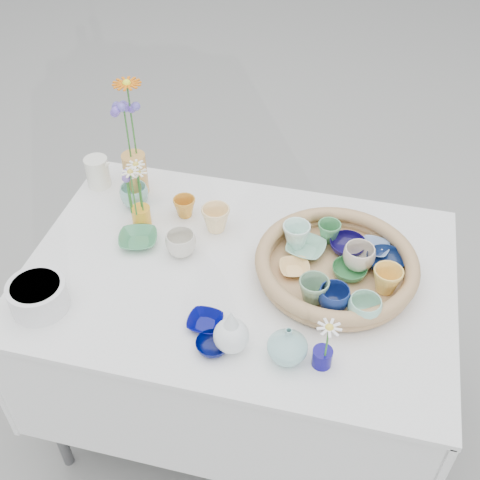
% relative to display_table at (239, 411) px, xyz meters
% --- Properties ---
extents(ground, '(80.00, 80.00, 0.00)m').
position_rel_display_table_xyz_m(ground, '(0.00, 0.00, 0.00)').
color(ground, gray).
extents(display_table, '(1.26, 0.86, 0.77)m').
position_rel_display_table_xyz_m(display_table, '(0.00, 0.00, 0.00)').
color(display_table, white).
rests_on(display_table, ground).
extents(wicker_tray, '(0.47, 0.47, 0.08)m').
position_rel_display_table_xyz_m(wicker_tray, '(0.28, 0.05, 0.80)').
color(wicker_tray, '#9A704D').
rests_on(wicker_tray, display_table).
extents(tray_ceramic_0, '(0.13, 0.13, 0.03)m').
position_rel_display_table_xyz_m(tray_ceramic_0, '(0.30, 0.15, 0.80)').
color(tray_ceramic_0, '#0F0842').
rests_on(tray_ceramic_0, wicker_tray).
extents(tray_ceramic_1, '(0.15, 0.15, 0.04)m').
position_rel_display_table_xyz_m(tray_ceramic_1, '(0.42, 0.10, 0.80)').
color(tray_ceramic_1, '#0C1C44').
rests_on(tray_ceramic_1, wicker_tray).
extents(tray_ceramic_2, '(0.09, 0.09, 0.08)m').
position_rel_display_table_xyz_m(tray_ceramic_2, '(0.42, 0.01, 0.82)').
color(tray_ceramic_2, '#F5C053').
rests_on(tray_ceramic_2, wicker_tray).
extents(tray_ceramic_3, '(0.11, 0.11, 0.03)m').
position_rel_display_table_xyz_m(tray_ceramic_3, '(0.32, 0.04, 0.80)').
color(tray_ceramic_3, '#31723E').
rests_on(tray_ceramic_3, wicker_tray).
extents(tray_ceramic_4, '(0.10, 0.10, 0.08)m').
position_rel_display_table_xyz_m(tray_ceramic_4, '(0.23, -0.08, 0.82)').
color(tray_ceramic_4, gray).
rests_on(tray_ceramic_4, wicker_tray).
extents(tray_ceramic_5, '(0.14, 0.14, 0.03)m').
position_rel_display_table_xyz_m(tray_ceramic_5, '(0.18, 0.11, 0.80)').
color(tray_ceramic_5, '#8CC4A8').
rests_on(tray_ceramic_5, wicker_tray).
extents(tray_ceramic_6, '(0.09, 0.09, 0.08)m').
position_rel_display_table_xyz_m(tray_ceramic_6, '(0.15, 0.13, 0.82)').
color(tray_ceramic_6, '#CCF5E5').
rests_on(tray_ceramic_6, wicker_tray).
extents(tray_ceramic_7, '(0.11, 0.11, 0.07)m').
position_rel_display_table_xyz_m(tray_ceramic_7, '(0.34, 0.08, 0.82)').
color(tray_ceramic_7, beige).
rests_on(tray_ceramic_7, wicker_tray).
extents(tray_ceramic_8, '(0.10, 0.10, 0.02)m').
position_rel_display_table_xyz_m(tray_ceramic_8, '(0.38, 0.16, 0.79)').
color(tray_ceramic_8, '#7D9DCB').
rests_on(tray_ceramic_8, wicker_tray).
extents(tray_ceramic_9, '(0.12, 0.12, 0.07)m').
position_rel_display_table_xyz_m(tray_ceramic_9, '(0.29, -0.09, 0.82)').
color(tray_ceramic_9, navy).
rests_on(tray_ceramic_9, wicker_tray).
extents(tray_ceramic_10, '(0.11, 0.11, 0.02)m').
position_rel_display_table_xyz_m(tray_ceramic_10, '(0.16, 0.02, 0.79)').
color(tray_ceramic_10, '#F9C577').
rests_on(tray_ceramic_10, wicker_tray).
extents(tray_ceramic_11, '(0.09, 0.09, 0.07)m').
position_rel_display_table_xyz_m(tray_ceramic_11, '(0.37, -0.11, 0.82)').
color(tray_ceramic_11, '#91D5BA').
rests_on(tray_ceramic_11, wicker_tray).
extents(tray_ceramic_12, '(0.08, 0.08, 0.07)m').
position_rel_display_table_xyz_m(tray_ceramic_12, '(0.24, 0.18, 0.82)').
color(tray_ceramic_12, '#489157').
rests_on(tray_ceramic_12, wicker_tray).
extents(loose_ceramic_0, '(0.09, 0.09, 0.07)m').
position_rel_display_table_xyz_m(loose_ceramic_0, '(-0.23, 0.21, 0.80)').
color(loose_ceramic_0, orange).
rests_on(loose_ceramic_0, display_table).
extents(loose_ceramic_1, '(0.11, 0.11, 0.08)m').
position_rel_display_table_xyz_m(loose_ceramic_1, '(-0.11, 0.16, 0.81)').
color(loose_ceramic_1, '#FFD996').
rests_on(loose_ceramic_1, display_table).
extents(loose_ceramic_2, '(0.15, 0.15, 0.03)m').
position_rel_display_table_xyz_m(loose_ceramic_2, '(-0.33, 0.04, 0.78)').
color(loose_ceramic_2, '#3F8658').
rests_on(loose_ceramic_2, display_table).
extents(loose_ceramic_3, '(0.09, 0.09, 0.07)m').
position_rel_display_table_xyz_m(loose_ceramic_3, '(-0.19, 0.03, 0.80)').
color(loose_ceramic_3, beige).
rests_on(loose_ceramic_3, display_table).
extents(loose_ceramic_4, '(0.10, 0.10, 0.02)m').
position_rel_display_table_xyz_m(loose_ceramic_4, '(-0.04, -0.22, 0.78)').
color(loose_ceramic_4, '#02055B').
rests_on(loose_ceramic_4, display_table).
extents(loose_ceramic_5, '(0.10, 0.10, 0.07)m').
position_rel_display_table_xyz_m(loose_ceramic_5, '(-0.41, 0.22, 0.80)').
color(loose_ceramic_5, '#7DB8AC').
rests_on(loose_ceramic_5, display_table).
extents(loose_ceramic_6, '(0.10, 0.10, 0.03)m').
position_rel_display_table_xyz_m(loose_ceramic_6, '(0.00, -0.29, 0.78)').
color(loose_ceramic_6, '#000643').
rests_on(loose_ceramic_6, display_table).
extents(fluted_bowl, '(0.21, 0.21, 0.08)m').
position_rel_display_table_xyz_m(fluted_bowl, '(-0.50, -0.27, 0.81)').
color(fluted_bowl, silver).
rests_on(fluted_bowl, display_table).
extents(bud_vase_paleblue, '(0.10, 0.10, 0.14)m').
position_rel_display_table_xyz_m(bud_vase_paleblue, '(0.05, -0.28, 0.84)').
color(bud_vase_paleblue, white).
rests_on(bud_vase_paleblue, display_table).
extents(bud_vase_seafoam, '(0.11, 0.11, 0.11)m').
position_rel_display_table_xyz_m(bud_vase_seafoam, '(0.20, -0.28, 0.82)').
color(bud_vase_seafoam, '#8EC6C2').
rests_on(bud_vase_seafoam, display_table).
extents(bud_vase_cobalt, '(0.06, 0.06, 0.05)m').
position_rel_display_table_xyz_m(bud_vase_cobalt, '(0.29, -0.27, 0.79)').
color(bud_vase_cobalt, '#0C066A').
rests_on(bud_vase_cobalt, display_table).
extents(single_daisy, '(0.07, 0.07, 0.13)m').
position_rel_display_table_xyz_m(single_daisy, '(0.29, -0.29, 0.87)').
color(single_daisy, white).
rests_on(single_daisy, bud_vase_cobalt).
extents(tall_vase_yellow, '(0.09, 0.09, 0.15)m').
position_rel_display_table_xyz_m(tall_vase_yellow, '(-0.43, 0.29, 0.84)').
color(tall_vase_yellow, gold).
rests_on(tall_vase_yellow, display_table).
extents(gerbera, '(0.13, 0.13, 0.27)m').
position_rel_display_table_xyz_m(gerbera, '(-0.42, 0.31, 1.04)').
color(gerbera, orange).
rests_on(gerbera, tall_vase_yellow).
extents(hydrangea, '(0.09, 0.09, 0.24)m').
position_rel_display_table_xyz_m(hydrangea, '(-0.43, 0.28, 1.00)').
color(hydrangea, '#6459C3').
rests_on(hydrangea, tall_vase_yellow).
extents(white_pitcher, '(0.13, 0.11, 0.11)m').
position_rel_display_table_xyz_m(white_pitcher, '(-0.57, 0.29, 0.82)').
color(white_pitcher, silver).
rests_on(white_pitcher, display_table).
extents(daisy_cup, '(0.08, 0.08, 0.07)m').
position_rel_display_table_xyz_m(daisy_cup, '(-0.35, 0.13, 0.80)').
color(daisy_cup, gold).
rests_on(daisy_cup, display_table).
extents(daisy_posy, '(0.09, 0.09, 0.16)m').
position_rel_display_table_xyz_m(daisy_posy, '(-0.36, 0.12, 0.91)').
color(daisy_posy, white).
rests_on(daisy_posy, daisy_cup).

